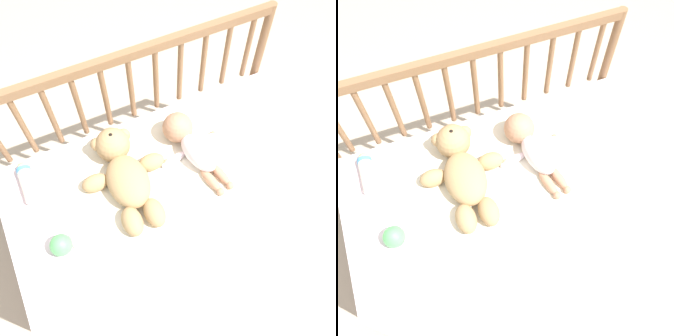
{
  "view_description": "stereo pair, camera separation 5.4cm",
  "coord_description": "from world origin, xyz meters",
  "views": [
    {
      "loc": [
        -0.3,
        -0.63,
        1.72
      ],
      "look_at": [
        0.0,
        0.01,
        0.52
      ],
      "focal_mm": 40.0,
      "sensor_mm": 36.0,
      "label": 1
    },
    {
      "loc": [
        -0.25,
        -0.65,
        1.72
      ],
      "look_at": [
        0.0,
        0.01,
        0.52
      ],
      "focal_mm": 40.0,
      "sensor_mm": 36.0,
      "label": 2
    }
  ],
  "objects": [
    {
      "name": "ground_plane",
      "position": [
        0.0,
        0.0,
        0.0
      ],
      "size": [
        12.0,
        12.0,
        0.0
      ],
      "primitive_type": "plane",
      "color": "tan"
    },
    {
      "name": "crib_mattress",
      "position": [
        0.0,
        0.0,
        0.23
      ],
      "size": [
        1.24,
        0.64,
        0.46
      ],
      "color": "silver",
      "rests_on": "ground_plane"
    },
    {
      "name": "crib_rail",
      "position": [
        -0.0,
        0.34,
        0.58
      ],
      "size": [
        1.24,
        0.04,
        0.81
      ],
      "color": "brown",
      "rests_on": "ground_plane"
    },
    {
      "name": "blanket",
      "position": [
        -0.02,
        0.02,
        0.46
      ],
      "size": [
        0.8,
        0.53,
        0.01
      ],
      "color": "silver",
      "rests_on": "crib_mattress"
    },
    {
      "name": "teddy_bear",
      "position": [
        -0.15,
        0.06,
        0.51
      ],
      "size": [
        0.33,
        0.44,
        0.14
      ],
      "color": "tan",
      "rests_on": "crib_mattress"
    },
    {
      "name": "baby",
      "position": [
        0.13,
        0.08,
        0.51
      ],
      "size": [
        0.28,
        0.38,
        0.12
      ],
      "color": "white",
      "rests_on": "crib_mattress"
    },
    {
      "name": "baby_bottle",
      "position": [
        -0.49,
        0.2,
        0.49
      ],
      "size": [
        0.06,
        0.18,
        0.06
      ],
      "color": "#F4E5CC",
      "rests_on": "crib_mattress"
    },
    {
      "name": "toy_ball",
      "position": [
        -0.45,
        -0.1,
        0.5
      ],
      "size": [
        0.08,
        0.08,
        0.08
      ],
      "color": "#59BF66",
      "rests_on": "crib_mattress"
    }
  ]
}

